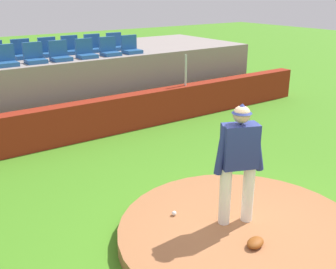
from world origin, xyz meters
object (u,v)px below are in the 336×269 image
at_px(fielding_glove, 255,243).
at_px(stadium_chair_9, 22,52).
at_px(stadium_chair_4, 86,52).
at_px(stadium_chair_5, 109,50).
at_px(stadium_chair_3, 60,54).
at_px(stadium_chair_11, 71,48).
at_px(stadium_chair_13, 116,44).
at_px(stadium_chair_10, 49,50).
at_px(stadium_chair_2, 34,57).
at_px(stadium_chair_12, 94,46).
at_px(stadium_chair_1, 6,59).
at_px(pitcher, 239,156).
at_px(stadium_chair_6, 131,48).
at_px(baseball, 174,213).

relative_size(fielding_glove, stadium_chair_9, 0.60).
xyz_separation_m(stadium_chair_4, stadium_chair_5, (0.72, 0.01, 0.00)).
bearing_deg(fielding_glove, stadium_chair_3, -107.17).
distance_m(stadium_chair_4, stadium_chair_9, 1.67).
height_order(stadium_chair_11, stadium_chair_13, same).
bearing_deg(stadium_chair_5, stadium_chair_10, -31.17).
height_order(stadium_chair_2, stadium_chair_12, same).
relative_size(stadium_chair_1, stadium_chair_5, 1.00).
bearing_deg(stadium_chair_5, stadium_chair_9, -22.04).
xyz_separation_m(pitcher, stadium_chair_2, (-0.72, 6.50, 0.64)).
bearing_deg(stadium_chair_3, pitcher, 90.60).
distance_m(stadium_chair_5, stadium_chair_11, 1.17).
xyz_separation_m(pitcher, stadium_chair_1, (-1.41, 6.48, 0.64)).
relative_size(stadium_chair_9, stadium_chair_10, 1.00).
distance_m(pitcher, stadium_chair_11, 7.46).
relative_size(stadium_chair_10, stadium_chair_11, 1.00).
distance_m(pitcher, stadium_chair_6, 6.86).
relative_size(baseball, stadium_chair_2, 0.15).
bearing_deg(stadium_chair_11, stadium_chair_2, 33.92).
height_order(fielding_glove, stadium_chair_10, stadium_chair_10).
xyz_separation_m(stadium_chair_3, stadium_chair_5, (1.44, 0.02, 0.00)).
height_order(stadium_chair_9, stadium_chair_12, same).
bearing_deg(stadium_chair_1, stadium_chair_6, -179.50).
distance_m(fielding_glove, stadium_chair_1, 7.38).
bearing_deg(stadium_chair_5, baseball, 70.83).
distance_m(stadium_chair_1, stadium_chair_13, 3.58).
height_order(stadium_chair_5, stadium_chair_13, same).
height_order(pitcher, stadium_chair_4, stadium_chair_4).
bearing_deg(stadium_chair_9, stadium_chair_6, 163.29).
distance_m(stadium_chair_1, stadium_chair_12, 2.90).
relative_size(stadium_chair_4, stadium_chair_10, 1.00).
bearing_deg(stadium_chair_2, stadium_chair_9, -87.08).
distance_m(pitcher, fielding_glove, 1.20).
bearing_deg(stadium_chair_9, stadium_chair_3, 127.96).
bearing_deg(fielding_glove, stadium_chair_12, -116.90).
bearing_deg(stadium_chair_9, fielding_glove, 93.85).
bearing_deg(stadium_chair_6, stadium_chair_13, -88.33).
bearing_deg(stadium_chair_11, stadium_chair_13, 178.87).
height_order(stadium_chair_2, stadium_chair_4, same).
bearing_deg(stadium_chair_1, baseball, 97.46).
xyz_separation_m(fielding_glove, stadium_chair_6, (2.30, 7.13, 1.64)).
relative_size(stadium_chair_2, stadium_chair_4, 1.00).
xyz_separation_m(stadium_chair_10, stadium_chair_12, (1.38, 0.04, 0.00)).
bearing_deg(stadium_chair_13, stadium_chair_3, 23.11).
relative_size(stadium_chair_3, stadium_chair_4, 1.00).
xyz_separation_m(pitcher, baseball, (-0.65, 0.66, -1.03)).
distance_m(stadium_chair_1, stadium_chair_4, 2.07).
bearing_deg(stadium_chair_2, stadium_chair_1, 1.19).
xyz_separation_m(stadium_chair_5, stadium_chair_9, (-2.14, 0.87, 0.00)).
xyz_separation_m(fielding_glove, stadium_chair_10, (0.18, 7.97, 1.64)).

